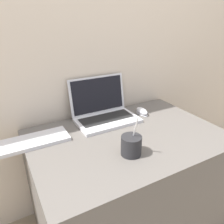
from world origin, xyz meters
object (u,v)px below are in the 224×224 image
object	(u,v)px
laptop	(104,110)
drink_cup	(131,145)
computer_mouse	(142,111)
external_keyboard	(31,142)

from	to	relation	value
laptop	drink_cup	size ratio (longest dim) A/B	1.82
computer_mouse	external_keyboard	world-z (taller)	computer_mouse
laptop	external_keyboard	bearing A→B (deg)	-170.34
computer_mouse	external_keyboard	size ratio (longest dim) A/B	0.29
drink_cup	computer_mouse	bearing A→B (deg)	47.83
laptop	drink_cup	world-z (taller)	laptop
computer_mouse	external_keyboard	distance (m)	0.74
laptop	external_keyboard	size ratio (longest dim) A/B	1.00
computer_mouse	laptop	bearing A→B (deg)	167.32
computer_mouse	drink_cup	bearing A→B (deg)	-132.17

